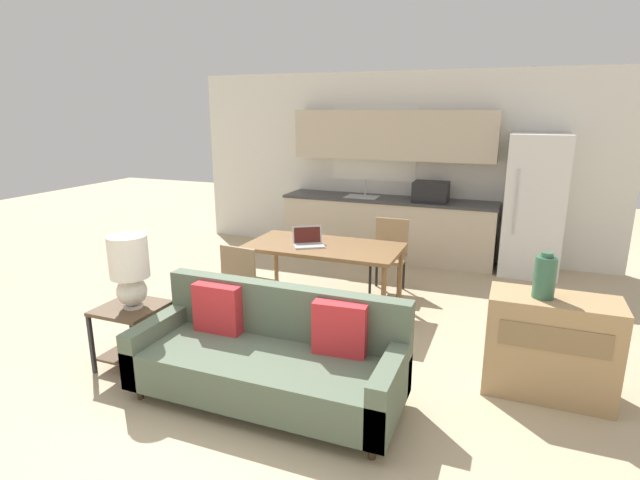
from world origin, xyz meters
TOP-DOWN VIEW (x-y plane):
  - ground_plane at (0.00, 0.00)m, footprint 20.00×20.00m
  - wall_back at (-0.01, 4.63)m, footprint 6.40×0.07m
  - kitchen_counter at (0.01, 4.33)m, footprint 3.11×0.65m
  - refrigerator at (1.97, 4.25)m, footprint 0.74×0.69m
  - dining_table at (-0.15, 2.09)m, footprint 1.66×0.85m
  - couch at (0.11, 0.28)m, footprint 2.05×0.80m
  - side_table at (-1.21, 0.27)m, footprint 0.51×0.51m
  - table_lamp at (-1.17, 0.27)m, footprint 0.32×0.32m
  - credenza at (2.09, 1.11)m, footprint 0.94×0.45m
  - vase at (1.99, 1.08)m, footprint 0.16×0.16m
  - dining_chair_far_right at (0.38, 2.91)m, footprint 0.43×0.43m
  - dining_chair_near_left at (-0.69, 1.33)m, footprint 0.46×0.46m
  - laptop at (-0.31, 2.02)m, footprint 0.41×0.39m

SIDE VIEW (x-z plane):
  - ground_plane at x=0.00m, z-range 0.00..0.00m
  - couch at x=0.11m, z-range -0.09..0.75m
  - side_table at x=-1.21m, z-range 0.10..0.65m
  - credenza at x=2.09m, z-range 0.00..0.80m
  - dining_chair_far_right at x=0.38m, z-range 0.05..0.93m
  - dining_chair_near_left at x=-0.69m, z-range 0.05..0.93m
  - dining_table at x=-0.15m, z-range 0.31..1.04m
  - laptop at x=-0.31m, z-range 0.68..0.88m
  - kitchen_counter at x=0.01m, z-range -0.23..1.92m
  - table_lamp at x=-1.17m, z-range 0.59..1.21m
  - refrigerator at x=1.97m, z-range 0.00..1.86m
  - vase at x=1.99m, z-range 0.79..1.14m
  - wall_back at x=-0.01m, z-range 0.00..2.70m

